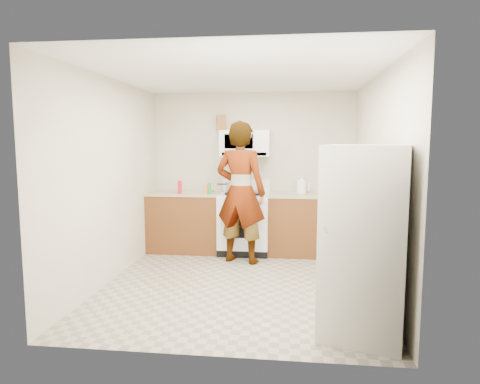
# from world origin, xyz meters

# --- Properties ---
(floor) EXTENTS (3.60, 3.60, 0.00)m
(floor) POSITION_xyz_m (0.00, 0.00, 0.00)
(floor) COLOR gray
(floor) RESTS_ON ground
(back_wall) EXTENTS (3.20, 0.02, 2.50)m
(back_wall) POSITION_xyz_m (0.00, 1.79, 1.25)
(back_wall) COLOR beige
(back_wall) RESTS_ON floor
(right_wall) EXTENTS (0.02, 3.60, 2.50)m
(right_wall) POSITION_xyz_m (1.59, 0.00, 1.25)
(right_wall) COLOR beige
(right_wall) RESTS_ON floor
(cabinet_left) EXTENTS (1.12, 0.62, 0.90)m
(cabinet_left) POSITION_xyz_m (-1.04, 1.49, 0.45)
(cabinet_left) COLOR brown
(cabinet_left) RESTS_ON floor
(counter_left) EXTENTS (1.14, 0.64, 0.03)m
(counter_left) POSITION_xyz_m (-1.04, 1.49, 0.92)
(counter_left) COLOR tan
(counter_left) RESTS_ON cabinet_left
(cabinet_right) EXTENTS (0.80, 0.62, 0.90)m
(cabinet_right) POSITION_xyz_m (0.68, 1.49, 0.45)
(cabinet_right) COLOR brown
(cabinet_right) RESTS_ON floor
(counter_right) EXTENTS (0.82, 0.64, 0.03)m
(counter_right) POSITION_xyz_m (0.68, 1.49, 0.92)
(counter_right) COLOR tan
(counter_right) RESTS_ON cabinet_right
(gas_range) EXTENTS (0.76, 0.65, 1.13)m
(gas_range) POSITION_xyz_m (-0.10, 1.48, 0.49)
(gas_range) COLOR white
(gas_range) RESTS_ON floor
(microwave) EXTENTS (0.76, 0.38, 0.40)m
(microwave) POSITION_xyz_m (-0.10, 1.61, 1.70)
(microwave) COLOR white
(microwave) RESTS_ON back_wall
(person) EXTENTS (0.84, 0.66, 2.01)m
(person) POSITION_xyz_m (-0.09, 0.96, 1.01)
(person) COLOR tan
(person) RESTS_ON floor
(fridge) EXTENTS (0.86, 0.86, 1.70)m
(fridge) POSITION_xyz_m (1.27, -1.25, 0.85)
(fridge) COLOR silver
(fridge) RESTS_ON floor
(kettle) EXTENTS (0.19, 0.19, 0.19)m
(kettle) POSITION_xyz_m (0.78, 1.63, 1.03)
(kettle) COLOR white
(kettle) RESTS_ON counter_right
(jug) EXTENTS (0.17, 0.17, 0.24)m
(jug) POSITION_xyz_m (-0.48, 1.65, 2.02)
(jug) COLOR brown
(jug) RESTS_ON microwave
(saucepan) EXTENTS (0.29, 0.29, 0.13)m
(saucepan) POSITION_xyz_m (-0.28, 1.57, 1.02)
(saucepan) COLOR #B4B4B8
(saucepan) RESTS_ON gas_range
(tray) EXTENTS (0.26, 0.18, 0.05)m
(tray) POSITION_xyz_m (0.01, 1.40, 0.96)
(tray) COLOR white
(tray) RESTS_ON gas_range
(bottle_spray) EXTENTS (0.07, 0.07, 0.20)m
(bottle_spray) POSITION_xyz_m (-1.07, 1.28, 1.04)
(bottle_spray) COLOR red
(bottle_spray) RESTS_ON counter_left
(bottle_hot_sauce) EXTENTS (0.05, 0.05, 0.14)m
(bottle_hot_sauce) POSITION_xyz_m (-0.67, 1.29, 1.01)
(bottle_hot_sauce) COLOR orange
(bottle_hot_sauce) RESTS_ON counter_left
(bottle_green_cap) EXTENTS (0.06, 0.06, 0.17)m
(bottle_green_cap) POSITION_xyz_m (-0.61, 1.31, 1.02)
(bottle_green_cap) COLOR #1A8F2E
(bottle_green_cap) RESTS_ON counter_left
(pot_lid) EXTENTS (0.34, 0.34, 0.01)m
(pot_lid) POSITION_xyz_m (-0.59, 1.45, 0.94)
(pot_lid) COLOR white
(pot_lid) RESTS_ON counter_left
(broom) EXTENTS (0.17, 0.25, 1.28)m
(broom) POSITION_xyz_m (1.57, 0.99, 0.65)
(broom) COLOR silver
(broom) RESTS_ON floor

